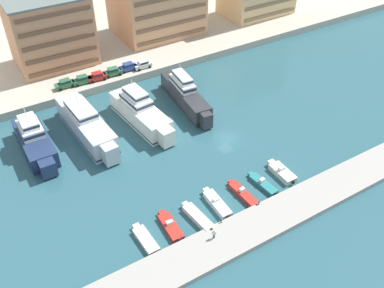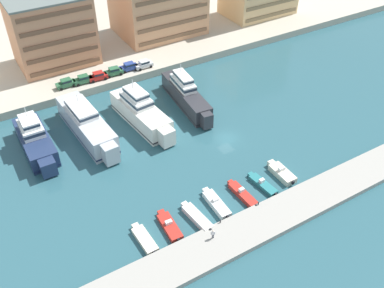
# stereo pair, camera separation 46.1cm
# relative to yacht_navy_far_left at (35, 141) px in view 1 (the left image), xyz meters

# --- Properties ---
(ground_plane) EXTENTS (400.00, 400.00, 0.00)m
(ground_plane) POSITION_rel_yacht_navy_far_left_xyz_m (31.19, -14.69, -2.21)
(ground_plane) COLOR #2D5B66
(quay_promenade) EXTENTS (180.00, 70.00, 1.74)m
(quay_promenade) POSITION_rel_yacht_navy_far_left_xyz_m (31.19, 47.34, -1.34)
(quay_promenade) COLOR #BCB29E
(quay_promenade) RESTS_ON ground
(pier_dock) EXTENTS (120.00, 6.29, 0.85)m
(pier_dock) POSITION_rel_yacht_navy_far_left_xyz_m (31.19, -34.59, -1.79)
(pier_dock) COLOR #A8A399
(pier_dock) RESTS_ON ground
(yacht_navy_far_left) EXTENTS (4.74, 16.73, 7.90)m
(yacht_navy_far_left) POSITION_rel_yacht_navy_far_left_xyz_m (0.00, 0.00, 0.00)
(yacht_navy_far_left) COLOR navy
(yacht_navy_far_left) RESTS_ON ground
(yacht_silver_left) EXTENTS (5.81, 21.31, 7.39)m
(yacht_silver_left) POSITION_rel_yacht_navy_far_left_xyz_m (9.48, -0.46, 0.14)
(yacht_silver_left) COLOR silver
(yacht_silver_left) RESTS_ON ground
(yacht_ivory_mid_left) EXTENTS (6.28, 19.22, 8.50)m
(yacht_ivory_mid_left) POSITION_rel_yacht_navy_far_left_xyz_m (19.77, -2.08, 0.27)
(yacht_ivory_mid_left) COLOR silver
(yacht_ivory_mid_left) RESTS_ON ground
(yacht_charcoal_center_left) EXTENTS (5.08, 19.61, 8.11)m
(yacht_charcoal_center_left) POSITION_rel_yacht_navy_far_left_xyz_m (30.40, -0.99, 0.13)
(yacht_charcoal_center_left) COLOR #333338
(yacht_charcoal_center_left) RESTS_ON ground
(motorboat_cream_far_left) EXTENTS (1.99, 6.28, 0.84)m
(motorboat_cream_far_left) POSITION_rel_yacht_navy_far_left_xyz_m (7.63, -28.40, -1.82)
(motorboat_cream_far_left) COLOR beige
(motorboat_cream_far_left) RESTS_ON ground
(motorboat_red_left) EXTENTS (2.17, 6.52, 1.27)m
(motorboat_red_left) POSITION_rel_yacht_navy_far_left_xyz_m (11.85, -28.09, -1.81)
(motorboat_red_left) COLOR red
(motorboat_red_left) RESTS_ON ground
(motorboat_white_mid_left) EXTENTS (2.27, 6.93, 0.96)m
(motorboat_white_mid_left) POSITION_rel_yacht_navy_far_left_xyz_m (16.15, -28.78, -1.73)
(motorboat_white_mid_left) COLOR white
(motorboat_white_mid_left) RESTS_ON ground
(motorboat_white_center_left) EXTENTS (1.95, 7.00, 1.38)m
(motorboat_white_center_left) POSITION_rel_yacht_navy_far_left_xyz_m (20.17, -27.94, -1.72)
(motorboat_white_center_left) COLOR white
(motorboat_white_center_left) RESTS_ON ground
(motorboat_red_center) EXTENTS (1.78, 6.88, 1.41)m
(motorboat_red_center) POSITION_rel_yacht_navy_far_left_xyz_m (24.92, -28.29, -1.78)
(motorboat_red_center) COLOR red
(motorboat_red_center) RESTS_ON ground
(motorboat_teal_center_right) EXTENTS (2.07, 6.37, 1.31)m
(motorboat_teal_center_right) POSITION_rel_yacht_navy_far_left_xyz_m (29.08, -28.13, -1.82)
(motorboat_teal_center_right) COLOR teal
(motorboat_teal_center_right) RESTS_ON ground
(motorboat_cream_mid_right) EXTENTS (2.21, 6.23, 1.65)m
(motorboat_cream_mid_right) POSITION_rel_yacht_navy_far_left_xyz_m (33.40, -27.72, -1.65)
(motorboat_cream_mid_right) COLOR beige
(motorboat_cream_mid_right) RESTS_ON ground
(car_green_far_left) EXTENTS (4.15, 2.01, 1.80)m
(car_green_far_left) POSITION_rel_yacht_navy_far_left_xyz_m (10.65, 15.41, 0.50)
(car_green_far_left) COLOR #2D6642
(car_green_far_left) RESTS_ON quay_promenade
(car_green_left) EXTENTS (4.17, 2.06, 1.80)m
(car_green_left) POSITION_rel_yacht_navy_far_left_xyz_m (14.28, 15.07, 0.50)
(car_green_left) COLOR #2D6642
(car_green_left) RESTS_ON quay_promenade
(car_red_mid_left) EXTENTS (4.19, 2.10, 1.80)m
(car_red_mid_left) POSITION_rel_yacht_navy_far_left_xyz_m (17.55, 14.79, 0.50)
(car_red_mid_left) COLOR red
(car_red_mid_left) RESTS_ON quay_promenade
(car_green_center_left) EXTENTS (4.21, 2.14, 1.80)m
(car_green_center_left) POSITION_rel_yacht_navy_far_left_xyz_m (21.25, 14.93, 0.50)
(car_green_center_left) COLOR #2D6642
(car_green_center_left) RESTS_ON quay_promenade
(car_blue_center) EXTENTS (4.14, 2.00, 1.80)m
(car_blue_center) POSITION_rel_yacht_navy_far_left_xyz_m (24.99, 15.20, 0.50)
(car_blue_center) COLOR #28428E
(car_blue_center) RESTS_ON quay_promenade
(car_white_center_right) EXTENTS (4.14, 2.01, 1.80)m
(car_white_center_right) POSITION_rel_yacht_navy_far_left_xyz_m (28.37, 14.49, 0.50)
(car_white_center_right) COLOR white
(car_white_center_right) RESTS_ON quay_promenade
(apartment_block_left) EXTENTS (17.37, 13.19, 17.53)m
(apartment_block_left) POSITION_rel_yacht_navy_far_left_xyz_m (12.60, 27.54, 7.35)
(apartment_block_left) COLOR tan
(apartment_block_left) RESTS_ON quay_promenade
(pedestrian_near_edge) EXTENTS (0.55, 0.40, 1.60)m
(pedestrian_near_edge) POSITION_rel_yacht_navy_far_left_xyz_m (15.95, -33.48, -0.42)
(pedestrian_near_edge) COLOR #282D3D
(pedestrian_near_edge) RESTS_ON pier_dock
(bollard_west) EXTENTS (0.20, 0.20, 0.61)m
(bollard_west) POSITION_rel_yacht_navy_far_left_xyz_m (18.44, -31.69, -1.04)
(bollard_west) COLOR #2D2D33
(bollard_west) RESTS_ON pier_dock
(bollard_west_mid) EXTENTS (0.20, 0.20, 0.61)m
(bollard_west_mid) POSITION_rel_yacht_navy_far_left_xyz_m (25.40, -31.69, -1.04)
(bollard_west_mid) COLOR #2D2D33
(bollard_west_mid) RESTS_ON pier_dock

